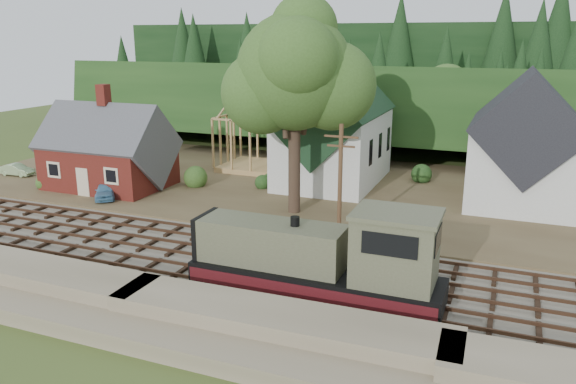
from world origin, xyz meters
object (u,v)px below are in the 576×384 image
at_px(locomotive, 324,261).
at_px(car_green, 17,170).
at_px(car_blue, 106,190).
at_px(car_red, 561,197).
at_px(patio_set, 67,167).

xyz_separation_m(locomotive, car_green, (-35.68, 13.89, -1.39)).
height_order(car_blue, car_red, car_blue).
relative_size(locomotive, car_blue, 3.35).
height_order(car_green, patio_set, patio_set).
relative_size(locomotive, patio_set, 5.58).
distance_m(locomotive, car_blue, 24.96).
relative_size(car_blue, car_green, 1.13).
distance_m(car_red, patio_set, 41.36).
bearing_deg(car_green, locomotive, -113.58).
bearing_deg(patio_set, car_blue, -14.64).
distance_m(locomotive, car_green, 38.32).
bearing_deg(locomotive, car_blue, 154.62).
xyz_separation_m(car_red, patio_set, (-39.97, -10.58, 1.31)).
distance_m(locomotive, car_red, 25.79).
distance_m(car_blue, car_green, 13.54).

